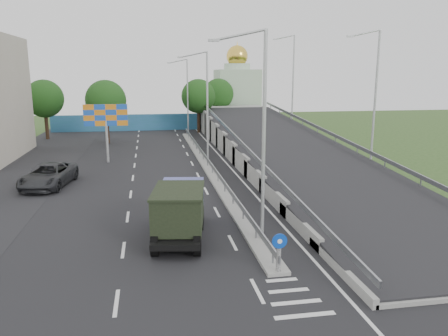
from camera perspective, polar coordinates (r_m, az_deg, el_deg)
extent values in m
plane|color=#2D4C1E|center=(17.03, 9.30, -16.86)|extent=(160.00, 160.00, 0.00)
cube|color=black|center=(35.06, -6.14, -1.48)|extent=(26.00, 90.00, 0.04)
cube|color=black|center=(36.65, -26.88, -2.15)|extent=(8.00, 90.00, 0.05)
cube|color=gray|center=(39.21, -2.16, 0.18)|extent=(1.00, 44.00, 0.20)
cube|color=gray|center=(42.22, 14.63, 3.76)|extent=(0.10, 50.00, 0.32)
cube|color=gray|center=(39.27, 1.87, 3.54)|extent=(0.10, 50.00, 0.32)
cube|color=gray|center=(39.08, -2.17, 1.12)|extent=(0.08, 44.00, 0.32)
cylinder|color=gray|center=(39.13, -2.17, 0.76)|extent=(0.09, 0.09, 0.60)
cylinder|color=black|center=(18.55, 7.14, -11.52)|extent=(0.20, 0.20, 1.20)
cylinder|color=#0C3FBF|center=(18.19, 7.27, -9.45)|extent=(0.64, 0.05, 0.64)
cylinder|color=white|center=(18.16, 7.30, -9.48)|extent=(0.20, 0.03, 0.20)
cylinder|color=#B2B5B7|center=(20.95, 5.22, 3.82)|extent=(0.18, 0.18, 10.00)
cylinder|color=#B2B5B7|center=(20.53, 2.10, 16.98)|extent=(2.57, 0.12, 0.66)
cube|color=#B2B5B7|center=(20.30, -1.36, 16.34)|extent=(0.50, 0.18, 0.12)
cylinder|color=#B2B5B7|center=(40.49, -2.18, 7.86)|extent=(0.18, 0.18, 10.00)
cylinder|color=#B2B5B7|center=(40.28, -3.98, 14.58)|extent=(2.57, 0.12, 0.66)
cube|color=#B2B5B7|center=(40.16, -5.74, 14.20)|extent=(0.50, 0.18, 0.12)
cylinder|color=#B2B5B7|center=(60.34, -4.77, 9.23)|extent=(0.18, 0.18, 10.00)
cylinder|color=#B2B5B7|center=(60.19, -6.03, 13.72)|extent=(2.57, 0.12, 0.66)
cube|color=#B2B5B7|center=(60.11, -7.19, 13.46)|extent=(0.50, 0.18, 0.12)
cube|color=#246B86|center=(66.40, -8.90, 5.92)|extent=(30.00, 0.50, 2.40)
cube|color=#B2CCAD|center=(75.64, 1.69, 9.31)|extent=(7.00, 7.00, 9.00)
cylinder|color=#B2CCAD|center=(75.56, 1.71, 13.10)|extent=(4.40, 4.40, 1.00)
sphere|color=gold|center=(75.60, 1.72, 14.39)|extent=(3.60, 3.60, 3.60)
cone|color=gold|center=(75.71, 1.73, 15.90)|extent=(0.30, 0.30, 1.20)
cylinder|color=#B2B5B7|center=(42.65, -15.02, 3.34)|extent=(0.24, 0.24, 4.00)
cube|color=orange|center=(42.36, -15.20, 6.69)|extent=(4.00, 0.20, 2.00)
cylinder|color=black|center=(54.59, -15.00, 5.19)|extent=(0.44, 0.44, 4.00)
sphere|color=#114012|center=(54.32, -15.19, 8.54)|extent=(4.80, 4.80, 4.80)
cylinder|color=black|center=(62.73, -3.33, 6.43)|extent=(0.44, 0.44, 4.00)
sphere|color=#114012|center=(62.50, -3.37, 9.35)|extent=(4.80, 4.80, 4.80)
cylinder|color=black|center=(60.73, -22.17, 5.37)|extent=(0.44, 0.44, 4.00)
sphere|color=#114012|center=(60.48, -22.41, 8.38)|extent=(4.80, 4.80, 4.80)
cylinder|color=black|center=(70.18, -0.73, 7.05)|extent=(0.44, 0.44, 4.00)
sphere|color=#114012|center=(69.97, -0.73, 9.66)|extent=(4.80, 4.80, 4.80)
cylinder|color=black|center=(24.60, -7.62, -6.16)|extent=(0.50, 1.11, 1.07)
cylinder|color=black|center=(24.45, -3.06, -6.18)|extent=(0.50, 1.11, 1.07)
cylinder|color=black|center=(23.77, -7.86, -6.82)|extent=(0.50, 1.11, 1.07)
cylinder|color=black|center=(23.62, -3.14, -6.85)|extent=(0.50, 1.11, 1.07)
cylinder|color=black|center=(20.61, -8.99, -9.89)|extent=(0.50, 1.11, 1.07)
cylinder|color=black|center=(20.43, -3.50, -9.96)|extent=(0.50, 1.11, 1.07)
cube|color=black|center=(22.53, -5.75, -7.46)|extent=(3.15, 6.31, 0.29)
cube|color=#383C87|center=(24.41, -5.36, -3.50)|extent=(2.45, 1.89, 1.65)
cube|color=black|center=(25.02, -5.25, -2.08)|extent=(1.84, 0.34, 0.68)
cube|color=black|center=(25.49, -5.17, -5.21)|extent=(2.23, 0.49, 0.49)
cube|color=black|center=(21.64, -5.93, -5.30)|extent=(2.88, 4.02, 1.75)
cube|color=black|center=(21.38, -5.99, -2.94)|extent=(2.99, 4.13, 0.12)
imported|color=#2B2C2F|center=(34.96, -21.95, -0.92)|extent=(3.77, 6.49, 1.70)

